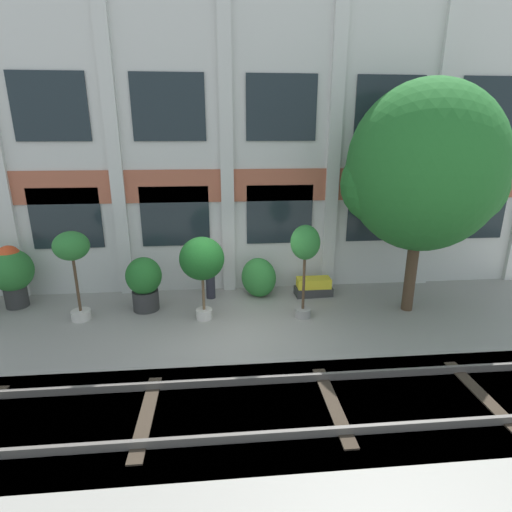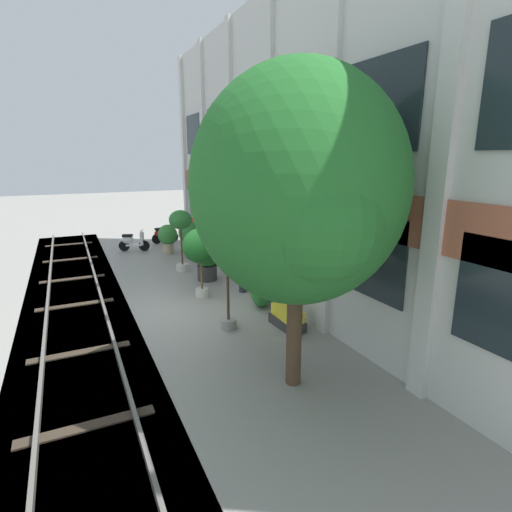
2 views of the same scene
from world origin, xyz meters
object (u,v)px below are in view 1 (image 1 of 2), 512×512
at_px(potted_plant_square_trough, 313,287).
at_px(resident_by_doorway, 210,268).
at_px(potted_plant_ribbed_drum, 11,271).
at_px(potted_plant_terracotta_small, 202,260).
at_px(potted_plant_glazed_jar, 144,281).
at_px(topiary_hedge, 259,278).
at_px(potted_plant_low_pan, 305,249).
at_px(broadleaf_tree, 423,172).
at_px(potted_plant_tall_urn, 72,253).

bearing_deg(potted_plant_square_trough, resident_by_doorway, 178.49).
xyz_separation_m(potted_plant_ribbed_drum, potted_plant_terracotta_small, (5.08, -1.20, 0.55)).
distance_m(potted_plant_glazed_jar, topiary_hedge, 3.14).
height_order(potted_plant_square_trough, potted_plant_low_pan, potted_plant_low_pan).
distance_m(potted_plant_ribbed_drum, potted_plant_terracotta_small, 5.25).
height_order(potted_plant_ribbed_drum, potted_plant_terracotta_small, potted_plant_terracotta_small).
bearing_deg(topiary_hedge, potted_plant_square_trough, -2.08).
bearing_deg(potted_plant_terracotta_small, topiary_hedge, 40.47).
relative_size(potted_plant_terracotta_small, topiary_hedge, 1.86).
xyz_separation_m(potted_plant_terracotta_small, potted_plant_glazed_jar, (-1.56, 0.69, -0.76)).
bearing_deg(resident_by_doorway, potted_plant_low_pan, 53.10).
bearing_deg(potted_plant_glazed_jar, potted_plant_terracotta_small, -23.97).
height_order(broadleaf_tree, resident_by_doorway, broadleaf_tree).
bearing_deg(broadleaf_tree, potted_plant_tall_urn, 178.85).
relative_size(broadleaf_tree, potted_plant_terracotta_small, 2.70).
height_order(potted_plant_square_trough, potted_plant_tall_urn, potted_plant_tall_urn).
xyz_separation_m(potted_plant_ribbed_drum, potted_plant_low_pan, (7.59, -1.33, 0.81)).
distance_m(broadleaf_tree, potted_plant_low_pan, 3.39).
relative_size(potted_plant_square_trough, potted_plant_tall_urn, 0.47).
bearing_deg(potted_plant_square_trough, topiary_hedge, 177.92).
bearing_deg(potted_plant_tall_urn, broadleaf_tree, -1.15).
bearing_deg(topiary_hedge, potted_plant_tall_urn, -167.06).
bearing_deg(potted_plant_tall_urn, potted_plant_square_trough, 9.18).
bearing_deg(broadleaf_tree, potted_plant_glazed_jar, 174.81).
relative_size(potted_plant_tall_urn, topiary_hedge, 1.99).
height_order(broadleaf_tree, potted_plant_terracotta_small, broadleaf_tree).
relative_size(potted_plant_low_pan, topiary_hedge, 2.10).
distance_m(broadleaf_tree, potted_plant_ribbed_drum, 10.84).
height_order(potted_plant_low_pan, resident_by_doorway, potted_plant_low_pan).
height_order(potted_plant_ribbed_drum, potted_plant_square_trough, potted_plant_ribbed_drum).
relative_size(potted_plant_tall_urn, resident_by_doorway, 1.37).
relative_size(potted_plant_ribbed_drum, potted_plant_tall_urn, 0.75).
relative_size(potted_plant_ribbed_drum, potted_plant_glazed_jar, 1.19).
bearing_deg(potted_plant_tall_urn, potted_plant_terracotta_small, -4.31).
bearing_deg(potted_plant_terracotta_small, potted_plant_ribbed_drum, 166.67).
distance_m(potted_plant_tall_urn, potted_plant_low_pan, 5.62).
bearing_deg(potted_plant_glazed_jar, broadleaf_tree, -5.19).
relative_size(potted_plant_terracotta_small, resident_by_doorway, 1.28).
bearing_deg(potted_plant_low_pan, resident_by_doorway, 148.68).
bearing_deg(broadleaf_tree, potted_plant_low_pan, -176.23).
bearing_deg(potted_plant_square_trough, potted_plant_tall_urn, -170.82).
relative_size(broadleaf_tree, potted_plant_glazed_jar, 3.98).
distance_m(potted_plant_terracotta_small, topiary_hedge, 2.22).
distance_m(potted_plant_tall_urn, topiary_hedge, 4.88).
height_order(potted_plant_ribbed_drum, potted_plant_tall_urn, potted_plant_tall_urn).
height_order(potted_plant_ribbed_drum, potted_plant_low_pan, potted_plant_low_pan).
xyz_separation_m(potted_plant_square_trough, potted_plant_low_pan, (-0.60, -1.36, 1.58)).
height_order(potted_plant_tall_urn, resident_by_doorway, potted_plant_tall_urn).
bearing_deg(potted_plant_terracotta_small, broadleaf_tree, 0.68).
distance_m(potted_plant_square_trough, resident_by_doorway, 3.03).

